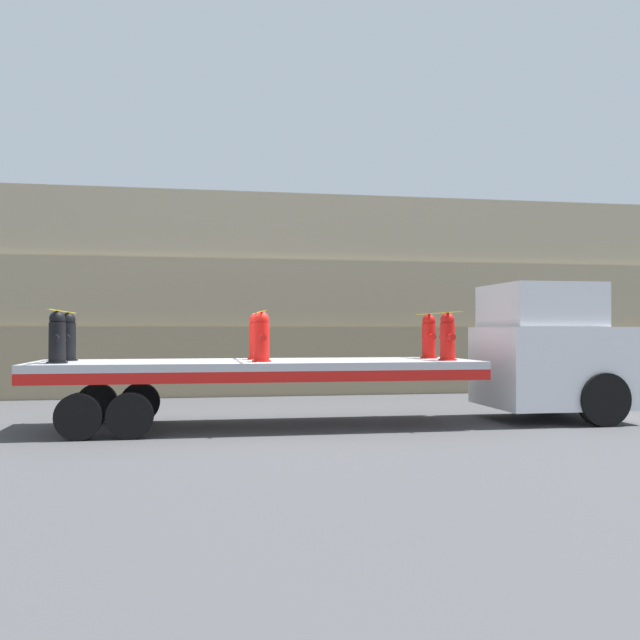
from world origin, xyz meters
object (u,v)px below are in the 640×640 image
Objects in this scene: fire_hydrant_red_far_2 at (429,337)px; flatbed_trailer at (233,373)px; fire_hydrant_black_far_0 at (68,337)px; fire_hydrant_red_near_2 at (447,337)px; truck_cab at (554,352)px; fire_hydrant_black_near_0 at (57,338)px; fire_hydrant_red_far_1 at (256,337)px; fire_hydrant_red_near_1 at (262,337)px.

flatbed_trailer is at bearing -172.35° from fire_hydrant_red_far_2.
fire_hydrant_red_near_2 is at bearing -8.69° from fire_hydrant_black_far_0.
fire_hydrant_red_near_2 is 1.00× the size of fire_hydrant_red_far_2.
fire_hydrant_black_near_0 is (-10.00, -0.57, 0.33)m from truck_cab.
truck_cab is at bearing -12.35° from fire_hydrant_red_far_2.
fire_hydrant_red_far_1 is at bearing 180.00° from fire_hydrant_red_far_2.
truck_cab is 2.67m from fire_hydrant_red_far_2.
truck_cab is 3.03× the size of fire_hydrant_black_near_0.
fire_hydrant_black_far_0 is at bearing 162.99° from fire_hydrant_red_near_1.
fire_hydrant_black_near_0 is 7.41m from fire_hydrant_red_near_2.
fire_hydrant_red_far_1 is (3.71, 0.00, 0.00)m from fire_hydrant_black_far_0.
fire_hydrant_black_near_0 is 1.00× the size of fire_hydrant_red_near_2.
fire_hydrant_black_near_0 is at bearing 180.00° from fire_hydrant_red_near_1.
fire_hydrant_red_far_1 is at bearing 90.00° from fire_hydrant_red_near_1.
truck_cab is 6.33m from fire_hydrant_red_far_1.
fire_hydrant_red_near_2 is 1.13m from fire_hydrant_red_far_2.
fire_hydrant_red_far_2 is at bearing 167.65° from truck_cab.
fire_hydrant_red_near_1 and fire_hydrant_red_far_1 have the same top height.
flatbed_trailer is 4.32m from fire_hydrant_red_near_2.
flatbed_trailer is 9.06× the size of fire_hydrant_red_near_1.
fire_hydrant_black_near_0 is at bearing -171.31° from fire_hydrant_red_far_2.
fire_hydrant_red_near_1 is at bearing -162.99° from fire_hydrant_red_far_2.
truck_cab is at bearing 12.35° from fire_hydrant_red_near_2.
fire_hydrant_red_far_2 is (3.71, 0.00, 0.00)m from fire_hydrant_red_far_1.
fire_hydrant_red_far_1 is (-6.30, 0.57, 0.33)m from truck_cab.
fire_hydrant_red_far_1 is at bearing 17.01° from fire_hydrant_black_near_0.
truck_cab is 6.82m from flatbed_trailer.
truck_cab reaches higher than fire_hydrant_red_far_2.
fire_hydrant_black_far_0 is (0.00, 1.13, 0.00)m from fire_hydrant_black_near_0.
fire_hydrant_red_near_2 is at bearing -17.01° from fire_hydrant_red_far_1.
truck_cab reaches higher than fire_hydrant_black_near_0.
flatbed_trailer is 1.04m from fire_hydrant_red_near_1.
flatbed_trailer is 9.06× the size of fire_hydrant_black_far_0.
fire_hydrant_black_far_0 reaches higher than flatbed_trailer.
fire_hydrant_red_near_2 is (3.71, -1.13, 0.00)m from fire_hydrant_red_far_1.
fire_hydrant_red_near_1 is 1.13m from fire_hydrant_red_far_1.
fire_hydrant_red_far_2 is at bearing 7.65° from flatbed_trailer.
fire_hydrant_black_near_0 is 3.88m from fire_hydrant_red_far_1.
fire_hydrant_red_near_1 is (3.71, -1.13, 0.00)m from fire_hydrant_black_far_0.
fire_hydrant_red_near_1 is at bearing -90.00° from fire_hydrant_red_far_1.
flatbed_trailer is 9.06× the size of fire_hydrant_black_near_0.
flatbed_trailer is at bearing 172.35° from fire_hydrant_red_near_2.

